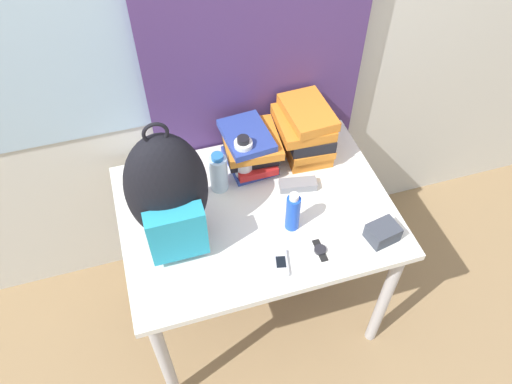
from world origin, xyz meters
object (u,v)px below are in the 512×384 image
Objects in this scene: sports_bottle at (243,160)px; backpack at (168,193)px; camera_pouch at (383,233)px; book_stack_center at (306,131)px; sunglasses_case at (298,185)px; wristwatch at (320,250)px; book_stack_left at (250,147)px; water_bottle at (219,173)px; cell_phone at (281,263)px; sunscreen_bottle at (293,212)px.

backpack is at bearing -148.63° from sports_bottle.
book_stack_center is at bearing 102.94° from camera_pouch.
backpack is 0.68m from book_stack_center.
sunglasses_case is 1.61× the size of wristwatch.
book_stack_center reaches higher than book_stack_left.
water_bottle is 1.48× the size of camera_pouch.
camera_pouch is at bearing -39.17° from water_bottle.
cell_phone is at bearing -88.09° from sports_bottle.
sunscreen_bottle reaches higher than camera_pouch.
backpack is 4.73× the size of cell_phone.
book_stack_center is 2.18× the size of camera_pouch.
book_stack_center is at bearing 63.02° from sunscreen_bottle.
cell_phone is (0.01, -0.44, -0.10)m from sports_bottle.
sunscreen_bottle is at bearing -116.80° from sunglasses_case.
book_stack_center is at bearing 61.46° from cell_phone.
water_bottle is 1.62× the size of cell_phone.
water_bottle is (-0.40, -0.09, -0.04)m from book_stack_center.
sunglasses_case is at bearing -29.81° from sports_bottle.
wristwatch is (0.49, -0.23, -0.23)m from backpack.
wristwatch is at bearing 5.13° from cell_phone.
camera_pouch is at bearing -18.49° from backpack.
book_stack_center is 0.60m from cell_phone.
wristwatch is at bearing -103.78° from book_stack_center.
water_bottle is (-0.16, -0.09, -0.01)m from book_stack_left.
book_stack_center is 0.23m from sunglasses_case.
backpack is at bearing -171.10° from sunglasses_case.
book_stack_center is 2.77× the size of wristwatch.
water_bottle reaches higher than sunglasses_case.
sports_bottle reaches higher than camera_pouch.
sunglasses_case is at bearing -117.16° from book_stack_center.
cell_phone is 0.37m from sunglasses_case.
sports_bottle is (0.10, 0.02, 0.02)m from water_bottle.
book_stack_left is 1.42× the size of sunscreen_bottle.
sunscreen_bottle is at bearing -51.74° from water_bottle.
sports_bottle reaches higher than sunscreen_bottle.
sports_bottle reaches higher than wristwatch.
sunscreen_bottle is 1.87× the size of wristwatch.
camera_pouch reaches higher than cell_phone.
water_bottle is 1.89× the size of wristwatch.
camera_pouch is (0.40, 0.00, 0.02)m from cell_phone.
cell_phone is (-0.04, -0.51, -0.09)m from book_stack_left.
water_bottle is at bearing -167.07° from book_stack_center.
sunscreen_bottle is 1.60× the size of cell_phone.
book_stack_center is at bearing -0.17° from book_stack_left.
water_bottle reaches higher than cell_phone.
wristwatch is (0.17, -0.43, -0.10)m from sports_bottle.
camera_pouch is at bearing -46.82° from sports_bottle.
cell_phone is at bearing -122.10° from sunscreen_bottle.
wristwatch is (-0.03, -0.31, -0.01)m from sunglasses_case.
sunglasses_case is at bearing -51.96° from book_stack_left.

